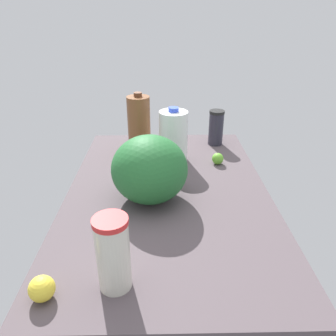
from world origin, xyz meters
TOP-DOWN VIEW (x-y plane):
  - countertop at (0.00, 0.00)cm, footprint 120.00×76.00cm
  - tumbler_cup at (45.85, -14.08)cm, footprint 8.49×8.49cm
  - watermelon at (4.89, -6.54)cm, footprint 26.82×26.82cm
  - chocolate_milk_jug at (-33.66, -12.40)cm, footprint 10.21×10.21cm
  - shaker_bottle at (-46.95, 24.83)cm, footprint 7.42×7.42cm
  - milk_jug at (-28.43, 2.92)cm, footprint 12.64×12.64cm
  - lime_loose at (-23.65, 22.47)cm, footprint 5.09×5.09cm
  - lemon_by_jug at (49.79, -31.01)cm, footprint 6.33×6.33cm

SIDE VIEW (x-z plane):
  - countertop at x=0.00cm, z-range 0.00..3.00cm
  - lime_loose at x=-23.65cm, z-range 3.00..8.09cm
  - lemon_by_jug at x=49.79cm, z-range 3.00..9.33cm
  - shaker_bottle at x=-46.95cm, z-range 3.04..20.45cm
  - tumbler_cup at x=45.85cm, z-range 3.04..23.29cm
  - milk_jug at x=-28.43cm, z-range 2.22..26.67cm
  - watermelon at x=4.89cm, z-range 3.00..27.06cm
  - chocolate_milk_jug at x=-33.66cm, z-range 2.22..31.88cm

